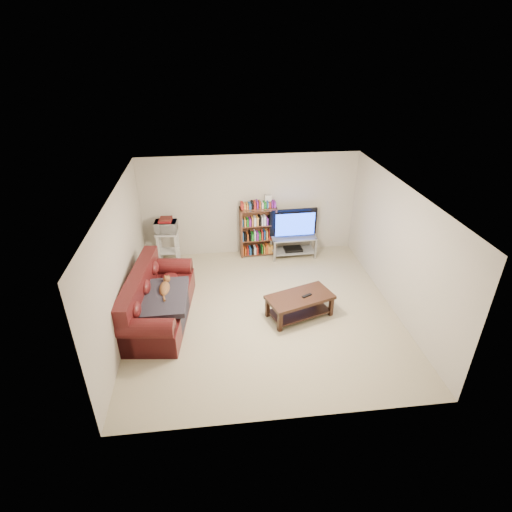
{
  "coord_description": "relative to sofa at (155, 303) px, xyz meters",
  "views": [
    {
      "loc": [
        -0.87,
        -6.19,
        4.61
      ],
      "look_at": [
        -0.1,
        0.4,
        1.0
      ],
      "focal_mm": 28.0,
      "sensor_mm": 36.0,
      "label": 1
    }
  ],
  "objects": [
    {
      "name": "ceiling",
      "position": [
        2.01,
        -0.03,
        2.07
      ],
      "size": [
        5.0,
        5.0,
        0.0
      ],
      "primitive_type": "plane",
      "rotation": [
        3.14,
        0.0,
        0.0
      ],
      "color": "white",
      "rests_on": "ground"
    },
    {
      "name": "floor",
      "position": [
        2.01,
        -0.03,
        -0.33
      ],
      "size": [
        5.0,
        5.0,
        0.0
      ],
      "primitive_type": "plane",
      "color": "#C2B690",
      "rests_on": "ground"
    },
    {
      "name": "cat",
      "position": [
        0.19,
        0.03,
        0.28
      ],
      "size": [
        0.31,
        0.63,
        0.18
      ],
      "primitive_type": null,
      "rotation": [
        0.0,
        0.0,
        -0.11
      ],
      "color": "brown",
      "rests_on": "sofa"
    },
    {
      "name": "coffee_table",
      "position": [
        2.66,
        -0.24,
        -0.02
      ],
      "size": [
        1.35,
        0.97,
        0.44
      ],
      "rotation": [
        0.0,
        0.0,
        0.33
      ],
      "color": "black",
      "rests_on": "floor"
    },
    {
      "name": "tv_stand",
      "position": [
        3.01,
        2.1,
        0.02
      ],
      "size": [
        1.06,
        0.51,
        0.52
      ],
      "rotation": [
        0.0,
        0.0,
        0.03
      ],
      "color": "#999EA3",
      "rests_on": "floor"
    },
    {
      "name": "wall_right",
      "position": [
        4.51,
        -0.03,
        0.87
      ],
      "size": [
        0.0,
        5.0,
        5.0
      ],
      "primitive_type": "plane",
      "rotation": [
        1.57,
        0.0,
        -1.57
      ],
      "color": "beige",
      "rests_on": "ground"
    },
    {
      "name": "microwave_stand",
      "position": [
        0.08,
        2.12,
        0.17
      ],
      "size": [
        0.51,
        0.39,
        0.78
      ],
      "rotation": [
        0.0,
        0.0,
        -0.08
      ],
      "color": "silver",
      "rests_on": "floor"
    },
    {
      "name": "sofa",
      "position": [
        0.0,
        0.0,
        0.0
      ],
      "size": [
        1.21,
        2.32,
        0.95
      ],
      "rotation": [
        0.0,
        0.0,
        -0.11
      ],
      "color": "#4C1314",
      "rests_on": "floor"
    },
    {
      "name": "shelf_clutter",
      "position": [
        2.28,
        2.29,
        1.0
      ],
      "size": [
        0.62,
        0.22,
        0.28
      ],
      "rotation": [
        0.0,
        0.0,
        0.06
      ],
      "color": "silver",
      "rests_on": "bookshelf"
    },
    {
      "name": "television",
      "position": [
        3.01,
        2.1,
        0.52
      ],
      "size": [
        1.13,
        0.19,
        0.65
      ],
      "primitive_type": "imported",
      "rotation": [
        0.0,
        0.0,
        3.18
      ],
      "color": "black",
      "rests_on": "tv_stand"
    },
    {
      "name": "bookshelf",
      "position": [
        2.18,
        2.27,
        0.3
      ],
      "size": [
        0.86,
        0.31,
        1.22
      ],
      "rotation": [
        0.0,
        0.0,
        0.06
      ],
      "color": "#522D1C",
      "rests_on": "floor"
    },
    {
      "name": "dvd_player",
      "position": [
        3.01,
        2.1,
        -0.14
      ],
      "size": [
        0.43,
        0.31,
        0.06
      ],
      "primitive_type": "cube",
      "rotation": [
        0.0,
        0.0,
        0.03
      ],
      "color": "black",
      "rests_on": "tv_stand"
    },
    {
      "name": "wall_front",
      "position": [
        2.01,
        -2.53,
        0.87
      ],
      "size": [
        5.0,
        0.0,
        5.0
      ],
      "primitive_type": "plane",
      "rotation": [
        -1.57,
        0.0,
        0.0
      ],
      "color": "beige",
      "rests_on": "ground"
    },
    {
      "name": "remote",
      "position": [
        2.78,
        -0.26,
        0.12
      ],
      "size": [
        0.2,
        0.14,
        0.02
      ],
      "primitive_type": "cube",
      "rotation": [
        0.0,
        0.0,
        0.48
      ],
      "color": "black",
      "rests_on": "coffee_table"
    },
    {
      "name": "game_boxes",
      "position": [
        0.08,
        2.12,
        0.74
      ],
      "size": [
        0.3,
        0.27,
        0.05
      ],
      "primitive_type": "cube",
      "rotation": [
        0.0,
        0.0,
        -0.08
      ],
      "color": "maroon",
      "rests_on": "microwave"
    },
    {
      "name": "microwave",
      "position": [
        0.08,
        2.12,
        0.58
      ],
      "size": [
        0.5,
        0.36,
        0.27
      ],
      "primitive_type": "imported",
      "rotation": [
        0.0,
        0.0,
        -0.08
      ],
      "color": "silver",
      "rests_on": "microwave_stand"
    },
    {
      "name": "wall_left",
      "position": [
        -0.49,
        -0.03,
        0.87
      ],
      "size": [
        0.0,
        5.0,
        5.0
      ],
      "primitive_type": "plane",
      "rotation": [
        1.57,
        0.0,
        1.57
      ],
      "color": "beige",
      "rests_on": "ground"
    },
    {
      "name": "blanket",
      "position": [
        0.17,
        -0.17,
        0.22
      ],
      "size": [
        0.9,
        1.15,
        0.19
      ],
      "primitive_type": "cube",
      "rotation": [
        0.05,
        -0.04,
        -0.03
      ],
      "color": "#2B2933",
      "rests_on": "sofa"
    },
    {
      "name": "wall_back",
      "position": [
        2.01,
        2.47,
        0.87
      ],
      "size": [
        5.0,
        0.0,
        5.0
      ],
      "primitive_type": "plane",
      "rotation": [
        1.57,
        0.0,
        0.0
      ],
      "color": "beige",
      "rests_on": "ground"
    }
  ]
}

